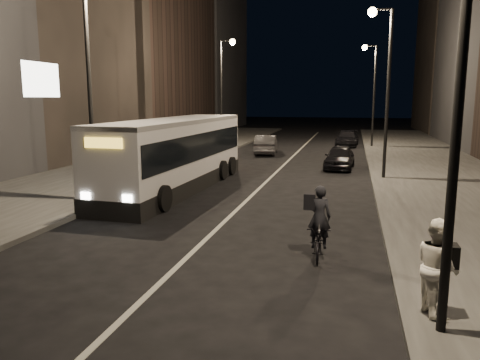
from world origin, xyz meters
The scene contains 15 objects.
ground centered at (0.00, 0.00, 0.00)m, with size 180.00×180.00×0.00m, color black.
sidewalk_right centered at (8.50, 14.00, 0.08)m, with size 7.00×70.00×0.16m, color #323230.
sidewalk_left centered at (-8.50, 14.00, 0.08)m, with size 7.00×70.00×0.16m, color #323230.
building_row_left centered at (-16.00, 28.50, 11.00)m, with size 8.00×61.00×22.00m, color black.
streetlight_right_near centered at (5.33, -4.00, 5.36)m, with size 1.20×0.44×8.12m.
streetlight_right_mid centered at (5.33, 12.00, 5.36)m, with size 1.20×0.44×8.12m.
streetlight_right_far centered at (5.33, 28.00, 5.36)m, with size 1.20×0.44×8.12m.
streetlight_left_near centered at (-5.33, 4.00, 5.36)m, with size 1.20×0.44×8.12m.
streetlight_left_far centered at (-5.33, 22.00, 5.36)m, with size 1.20×0.44×8.12m.
city_bus centered at (-3.60, 7.50, 1.71)m, with size 3.07×11.74×3.14m.
cyclist_on_bicycle centered at (3.29, -0.35, 0.64)m, with size 0.65×1.69×1.92m.
pedestrian_woman centered at (5.60, -3.30, 1.05)m, with size 0.86×0.67×1.78m, color white.
car_near centered at (3.35, 15.48, 0.66)m, with size 1.56×3.88×1.32m, color black.
car_mid centered at (-2.11, 21.73, 0.70)m, with size 1.48×4.23×1.39m, color #353537.
car_far centered at (3.60, 28.99, 0.65)m, with size 1.81×4.45×1.29m, color black.
Camera 1 is at (4.01, -11.95, 4.04)m, focal length 35.00 mm.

